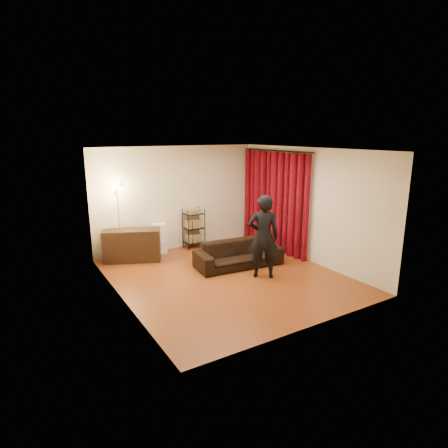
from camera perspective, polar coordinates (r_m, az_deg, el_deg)
floor at (r=8.14m, az=0.50°, el=-8.07°), size 5.00×5.00×0.00m
ceiling at (r=7.56m, az=0.54°, el=11.29°), size 5.00×5.00×0.00m
wall_back at (r=9.91m, az=-7.12°, el=3.92°), size 5.00×0.00×5.00m
wall_front at (r=5.83m, az=13.56°, el=-3.33°), size 5.00×0.00×5.00m
wall_left at (r=6.86m, az=-15.69°, el=-0.90°), size 0.00×5.00×5.00m
wall_right at (r=9.10m, az=12.67°, el=2.81°), size 0.00×5.00×5.00m
curtain_rod at (r=9.73m, az=7.98°, el=11.00°), size 0.04×2.65×0.04m
curtain at (r=9.87m, az=7.64°, el=3.41°), size 0.22×2.65×2.55m
sofa at (r=8.69m, az=2.22°, el=-4.57°), size 2.08×0.98×0.59m
person at (r=7.92m, az=6.04°, el=-1.93°), size 0.78×0.72×1.79m
media_cabinet at (r=9.28m, az=-13.84°, el=-3.16°), size 1.42×1.00×0.78m
storage_boxes at (r=9.73m, az=-9.76°, el=-2.17°), size 0.33×0.27×0.78m
wire_shelf at (r=10.03m, az=-4.63°, el=-0.64°), size 0.56×0.45×1.08m
floor_lamp at (r=9.12m, az=-15.71°, el=0.15°), size 0.46×0.46×1.92m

